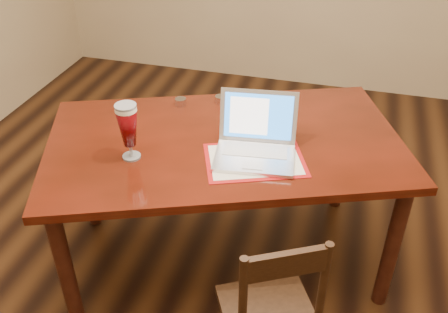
# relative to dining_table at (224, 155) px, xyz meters

# --- Properties ---
(ground) EXTENTS (5.00, 5.00, 0.00)m
(ground) POSITION_rel_dining_table_xyz_m (0.04, -0.10, -0.71)
(ground) COLOR black
(ground) RESTS_ON ground
(dining_table) EXTENTS (1.94, 1.53, 1.07)m
(dining_table) POSITION_rel_dining_table_xyz_m (0.00, 0.00, 0.00)
(dining_table) COLOR #4A1309
(dining_table) RESTS_ON ground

